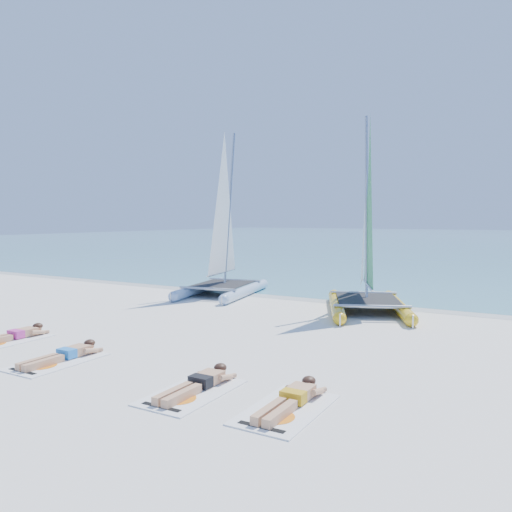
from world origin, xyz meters
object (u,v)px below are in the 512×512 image
(catamaran_yellow, at_px, (367,246))
(towel_b, at_px, (57,362))
(towel_a, at_px, (7,341))
(towel_c, at_px, (192,392))
(sunbather_a, at_px, (14,335))
(catamaran_blue, at_px, (223,244))
(sunbather_c, at_px, (199,382))
(towel_d, at_px, (286,409))
(sunbather_d, at_px, (292,398))
(sunbather_b, at_px, (65,354))

(catamaran_yellow, xyz_separation_m, towel_b, (-3.47, -8.59, -1.96))
(towel_a, bearing_deg, towel_c, -5.99)
(sunbather_a, bearing_deg, catamaran_blue, 87.43)
(sunbather_a, relative_size, sunbather_c, 1.00)
(catamaran_blue, bearing_deg, towel_d, -62.49)
(sunbather_c, distance_m, towel_d, 1.64)
(towel_d, relative_size, sunbather_d, 1.07)
(towel_b, height_order, sunbather_d, sunbather_d)
(sunbather_b, distance_m, towel_c, 3.35)
(sunbather_a, bearing_deg, towel_d, -5.25)
(catamaran_yellow, relative_size, towel_d, 3.37)
(catamaran_yellow, xyz_separation_m, towel_c, (-0.14, -8.65, -1.96))
(towel_b, xyz_separation_m, sunbather_c, (3.33, 0.12, 0.11))
(towel_c, bearing_deg, sunbather_a, 172.12)
(towel_a, height_order, towel_b, same)
(towel_c, height_order, sunbather_c, sunbather_c)
(towel_d, bearing_deg, sunbather_b, 178.34)
(towel_c, height_order, towel_d, same)
(sunbather_b, xyz_separation_m, towel_c, (3.33, -0.26, -0.11))
(sunbather_a, bearing_deg, sunbather_c, -5.99)
(catamaran_yellow, bearing_deg, sunbather_d, -102.94)
(catamaran_yellow, bearing_deg, sunbather_c, -114.01)
(towel_b, xyz_separation_m, towel_d, (4.96, 0.05, 0.00))
(towel_b, bearing_deg, sunbather_d, 2.77)
(towel_a, distance_m, towel_d, 7.36)
(sunbather_b, relative_size, sunbather_c, 1.00)
(towel_a, bearing_deg, towel_d, -3.76)
(sunbather_b, height_order, towel_c, sunbather_b)
(catamaran_blue, bearing_deg, towel_a, -103.27)
(catamaran_yellow, distance_m, towel_c, 8.87)
(catamaran_yellow, height_order, towel_d, catamaran_yellow)
(towel_a, relative_size, towel_c, 1.00)
(catamaran_blue, relative_size, catamaran_yellow, 1.00)
(sunbather_a, height_order, towel_d, sunbather_a)
(catamaran_blue, distance_m, sunbather_a, 8.36)
(catamaran_yellow, distance_m, sunbather_b, 9.27)
(towel_a, distance_m, sunbather_d, 7.35)
(towel_a, xyz_separation_m, towel_c, (5.72, -0.60, 0.00))
(catamaran_yellow, relative_size, sunbather_d, 3.61)
(towel_c, distance_m, towel_d, 1.63)
(towel_a, relative_size, sunbather_d, 1.07)
(towel_a, distance_m, towel_c, 5.75)
(catamaran_blue, xyz_separation_m, sunbather_a, (-0.37, -8.17, -1.75))
(towel_a, distance_m, sunbather_b, 2.41)
(towel_b, bearing_deg, sunbather_c, 2.12)
(sunbather_b, relative_size, towel_d, 0.93)
(sunbather_b, distance_m, sunbather_d, 4.96)
(sunbather_b, bearing_deg, sunbather_a, 167.44)
(catamaran_blue, distance_m, sunbather_b, 9.10)
(sunbather_a, height_order, sunbather_d, same)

